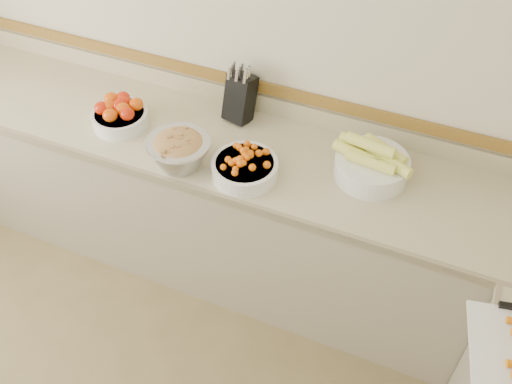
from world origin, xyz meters
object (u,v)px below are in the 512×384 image
at_px(rhubarb_bowl, 179,150).
at_px(tomato_bowl, 120,114).
at_px(corn_bowl, 372,163).
at_px(cherry_tomato_bowl, 244,166).
at_px(knife_block, 240,97).

bearing_deg(rhubarb_bowl, tomato_bowl, 160.30).
bearing_deg(corn_bowl, tomato_bowl, -174.35).
relative_size(cherry_tomato_bowl, corn_bowl, 0.82).
bearing_deg(tomato_bowl, corn_bowl, 5.65).
bearing_deg(knife_block, cherry_tomato_bowl, -63.36).
xyz_separation_m(corn_bowl, rhubarb_bowl, (-0.82, -0.27, 0.01)).
bearing_deg(knife_block, corn_bowl, -12.53).
relative_size(corn_bowl, rhubarb_bowl, 1.25).
height_order(knife_block, corn_bowl, knife_block).
relative_size(tomato_bowl, corn_bowl, 0.75).
bearing_deg(cherry_tomato_bowl, rhubarb_bowl, -170.68).
height_order(knife_block, tomato_bowl, knife_block).
bearing_deg(tomato_bowl, knife_block, 28.13).
distance_m(tomato_bowl, cherry_tomato_bowl, 0.72).
bearing_deg(corn_bowl, cherry_tomato_bowl, -157.01).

